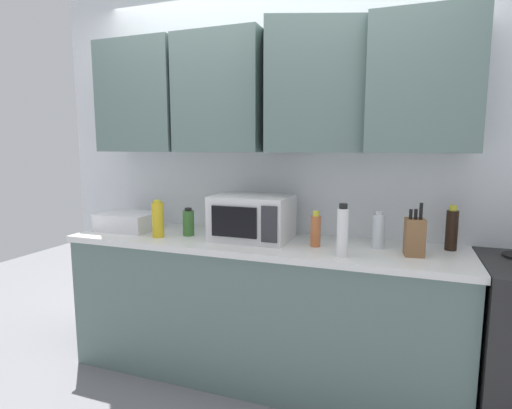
{
  "coord_description": "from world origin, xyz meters",
  "views": [
    {
      "loc": [
        0.84,
        -2.64,
        1.49
      ],
      "look_at": [
        -0.03,
        -0.25,
        1.12
      ],
      "focal_mm": 28.51,
      "sensor_mm": 36.0,
      "label": 1
    }
  ],
  "objects_px": {
    "knife_block": "(414,237)",
    "bottle_spice_jar": "(316,230)",
    "bottle_soy_dark": "(452,229)",
    "bottle_yellow_mustard": "(158,219)",
    "bottle_clear_tall": "(379,231)",
    "microwave": "(252,217)",
    "bottle_white_jar": "(343,231)",
    "bottle_green_oil": "(188,223)",
    "dish_rack": "(129,221)"
  },
  "relations": [
    {
      "from": "bottle_soy_dark",
      "to": "bottle_spice_jar",
      "type": "height_order",
      "value": "bottle_soy_dark"
    },
    {
      "from": "dish_rack",
      "to": "bottle_yellow_mustard",
      "type": "height_order",
      "value": "bottle_yellow_mustard"
    },
    {
      "from": "bottle_green_oil",
      "to": "bottle_clear_tall",
      "type": "relative_size",
      "value": 0.85
    },
    {
      "from": "bottle_green_oil",
      "to": "bottle_soy_dark",
      "type": "height_order",
      "value": "bottle_soy_dark"
    },
    {
      "from": "knife_block",
      "to": "bottle_clear_tall",
      "type": "xyz_separation_m",
      "value": [
        -0.19,
        0.1,
        -0.0
      ]
    },
    {
      "from": "knife_block",
      "to": "bottle_soy_dark",
      "type": "relative_size",
      "value": 1.12
    },
    {
      "from": "knife_block",
      "to": "bottle_clear_tall",
      "type": "height_order",
      "value": "knife_block"
    },
    {
      "from": "microwave",
      "to": "knife_block",
      "type": "bearing_deg",
      "value": -3.63
    },
    {
      "from": "knife_block",
      "to": "bottle_white_jar",
      "type": "relative_size",
      "value": 1.01
    },
    {
      "from": "bottle_spice_jar",
      "to": "bottle_white_jar",
      "type": "bearing_deg",
      "value": -43.33
    },
    {
      "from": "microwave",
      "to": "knife_block",
      "type": "xyz_separation_m",
      "value": [
        0.96,
        -0.06,
        -0.04
      ]
    },
    {
      "from": "bottle_soy_dark",
      "to": "knife_block",
      "type": "bearing_deg",
      "value": -135.78
    },
    {
      "from": "bottle_white_jar",
      "to": "bottle_soy_dark",
      "type": "height_order",
      "value": "bottle_white_jar"
    },
    {
      "from": "bottle_green_oil",
      "to": "bottle_spice_jar",
      "type": "bearing_deg",
      "value": -0.34
    },
    {
      "from": "bottle_soy_dark",
      "to": "bottle_white_jar",
      "type": "bearing_deg",
      "value": -147.87
    },
    {
      "from": "knife_block",
      "to": "bottle_soy_dark",
      "type": "xyz_separation_m",
      "value": [
        0.2,
        0.19,
        0.02
      ]
    },
    {
      "from": "knife_block",
      "to": "bottle_spice_jar",
      "type": "xyz_separation_m",
      "value": [
        -0.54,
        0.01,
        -0.01
      ]
    },
    {
      "from": "bottle_green_oil",
      "to": "bottle_yellow_mustard",
      "type": "relative_size",
      "value": 0.76
    },
    {
      "from": "dish_rack",
      "to": "bottle_green_oil",
      "type": "xyz_separation_m",
      "value": [
        0.49,
        -0.02,
        0.03
      ]
    },
    {
      "from": "bottle_soy_dark",
      "to": "bottle_spice_jar",
      "type": "relative_size",
      "value": 1.22
    },
    {
      "from": "bottle_soy_dark",
      "to": "bottle_spice_jar",
      "type": "distance_m",
      "value": 0.76
    },
    {
      "from": "microwave",
      "to": "dish_rack",
      "type": "bearing_deg",
      "value": -178.51
    },
    {
      "from": "bottle_green_oil",
      "to": "bottle_spice_jar",
      "type": "xyz_separation_m",
      "value": [
        0.85,
        -0.01,
        0.01
      ]
    },
    {
      "from": "bottle_soy_dark",
      "to": "bottle_yellow_mustard",
      "type": "height_order",
      "value": "bottle_soy_dark"
    },
    {
      "from": "bottle_soy_dark",
      "to": "bottle_yellow_mustard",
      "type": "relative_size",
      "value": 1.06
    },
    {
      "from": "dish_rack",
      "to": "knife_block",
      "type": "bearing_deg",
      "value": -1.11
    },
    {
      "from": "bottle_soy_dark",
      "to": "bottle_clear_tall",
      "type": "distance_m",
      "value": 0.4
    },
    {
      "from": "bottle_white_jar",
      "to": "bottle_spice_jar",
      "type": "distance_m",
      "value": 0.25
    },
    {
      "from": "dish_rack",
      "to": "bottle_white_jar",
      "type": "bearing_deg",
      "value": -7.29
    },
    {
      "from": "bottle_soy_dark",
      "to": "bottle_clear_tall",
      "type": "xyz_separation_m",
      "value": [
        -0.39,
        -0.1,
        -0.02
      ]
    },
    {
      "from": "microwave",
      "to": "bottle_yellow_mustard",
      "type": "relative_size",
      "value": 1.97
    },
    {
      "from": "dish_rack",
      "to": "bottle_soy_dark",
      "type": "xyz_separation_m",
      "value": [
        2.09,
        0.16,
        0.06
      ]
    },
    {
      "from": "knife_block",
      "to": "bottle_spice_jar",
      "type": "height_order",
      "value": "knife_block"
    },
    {
      "from": "bottle_white_jar",
      "to": "bottle_spice_jar",
      "type": "relative_size",
      "value": 1.36
    },
    {
      "from": "bottle_white_jar",
      "to": "knife_block",
      "type": "bearing_deg",
      "value": 23.65
    },
    {
      "from": "microwave",
      "to": "bottle_spice_jar",
      "type": "distance_m",
      "value": 0.42
    },
    {
      "from": "dish_rack",
      "to": "bottle_spice_jar",
      "type": "height_order",
      "value": "bottle_spice_jar"
    },
    {
      "from": "knife_block",
      "to": "bottle_spice_jar",
      "type": "relative_size",
      "value": 1.37
    },
    {
      "from": "bottle_green_oil",
      "to": "microwave",
      "type": "bearing_deg",
      "value": 5.74
    },
    {
      "from": "knife_block",
      "to": "bottle_yellow_mustard",
      "type": "distance_m",
      "value": 1.56
    },
    {
      "from": "bottle_soy_dark",
      "to": "bottle_spice_jar",
      "type": "xyz_separation_m",
      "value": [
        -0.74,
        -0.18,
        -0.02
      ]
    },
    {
      "from": "bottle_green_oil",
      "to": "bottle_spice_jar",
      "type": "relative_size",
      "value": 0.87
    },
    {
      "from": "bottle_soy_dark",
      "to": "bottle_yellow_mustard",
      "type": "distance_m",
      "value": 1.78
    },
    {
      "from": "microwave",
      "to": "bottle_green_oil",
      "type": "bearing_deg",
      "value": -174.26
    },
    {
      "from": "bottle_green_oil",
      "to": "bottle_white_jar",
      "type": "bearing_deg",
      "value": -9.65
    },
    {
      "from": "bottle_yellow_mustard",
      "to": "bottle_white_jar",
      "type": "bearing_deg",
      "value": -3.03
    },
    {
      "from": "bottle_yellow_mustard",
      "to": "bottle_clear_tall",
      "type": "bearing_deg",
      "value": 8.05
    },
    {
      "from": "microwave",
      "to": "bottle_green_oil",
      "type": "distance_m",
      "value": 0.44
    },
    {
      "from": "bottle_white_jar",
      "to": "bottle_spice_jar",
      "type": "bearing_deg",
      "value": 136.67
    },
    {
      "from": "bottle_white_jar",
      "to": "bottle_soy_dark",
      "type": "relative_size",
      "value": 1.11
    }
  ]
}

